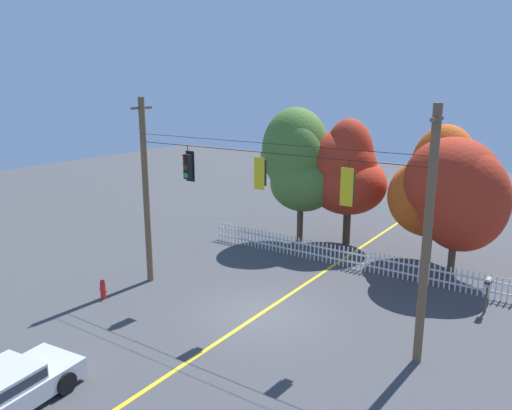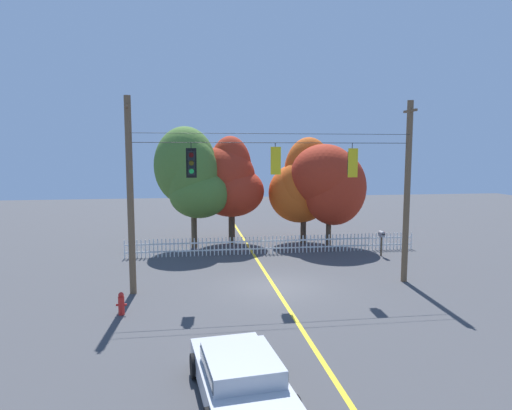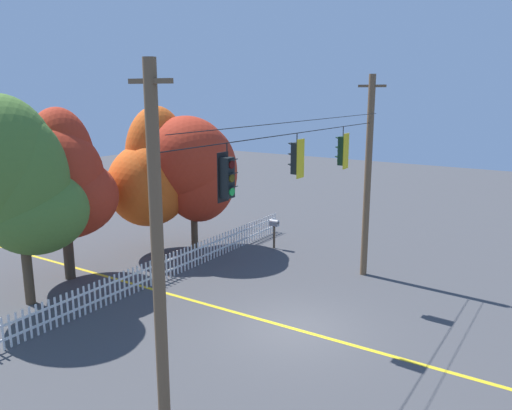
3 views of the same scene
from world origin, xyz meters
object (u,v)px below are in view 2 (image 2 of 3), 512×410
autumn_oak_far_east (303,186)px  autumn_maple_far_west (329,181)px  parked_car (240,376)px  traffic_signal_southbound_primary (352,163)px  autumn_maple_near_fence (190,175)px  fire_hydrant (121,304)px  traffic_signal_northbound_secondary (275,161)px  autumn_maple_mid (228,182)px  roadside_mailbox (382,236)px  traffic_signal_northbound_primary (191,163)px

autumn_oak_far_east → autumn_maple_far_west: bearing=-39.5°
autumn_maple_far_west → parked_car: autumn_maple_far_west is taller
traffic_signal_southbound_primary → autumn_maple_near_fence: (-6.88, 8.76, -0.92)m
autumn_maple_far_west → autumn_maple_near_fence: bearing=176.7°
autumn_oak_far_east → autumn_maple_far_west: autumn_oak_far_east is taller
traffic_signal_southbound_primary → fire_hydrant: traffic_signal_southbound_primary is taller
autumn_maple_near_fence → traffic_signal_southbound_primary: bearing=-51.8°
autumn_maple_near_fence → autumn_maple_far_west: 8.51m
autumn_maple_near_fence → autumn_oak_far_east: bearing=5.1°
traffic_signal_northbound_secondary → autumn_maple_mid: size_ratio=0.19×
traffic_signal_northbound_secondary → autumn_maple_mid: 9.93m
traffic_signal_northbound_secondary → autumn_maple_far_west: bearing=58.9°
traffic_signal_southbound_primary → autumn_maple_mid: autumn_maple_mid is taller
traffic_signal_northbound_secondary → autumn_maple_mid: bearing=96.7°
autumn_maple_far_west → roadside_mailbox: autumn_maple_far_west is taller
traffic_signal_northbound_primary → parked_car: size_ratio=0.33×
traffic_signal_northbound_primary → autumn_maple_near_fence: size_ratio=0.20×
autumn_maple_far_west → parked_car: 18.93m
roadside_mailbox → autumn_oak_far_east: bearing=128.1°
traffic_signal_northbound_primary → fire_hydrant: size_ratio=1.74×
traffic_signal_northbound_primary → autumn_maple_near_fence: 8.79m
autumn_maple_far_west → fire_hydrant: 15.87m
fire_hydrant → roadside_mailbox: roadside_mailbox is taller
traffic_signal_northbound_secondary → parked_car: (-2.50, -8.78, -4.88)m
traffic_signal_northbound_primary → fire_hydrant: traffic_signal_northbound_primary is taller
autumn_maple_near_fence → roadside_mailbox: (10.59, -3.78, -3.30)m
traffic_signal_northbound_primary → roadside_mailbox: size_ratio=1.02×
traffic_signal_northbound_secondary → roadside_mailbox: 9.68m
autumn_maple_near_fence → traffic_signal_northbound_primary: bearing=-90.0°
traffic_signal_southbound_primary → roadside_mailbox: bearing=53.4°
autumn_maple_mid → fire_hydrant: autumn_maple_mid is taller
parked_car → autumn_maple_far_west: bearing=66.3°
autumn_maple_near_fence → autumn_oak_far_east: size_ratio=1.09×
parked_car → fire_hydrant: (-3.60, 6.27, -0.19)m
traffic_signal_northbound_primary → autumn_oak_far_east: (7.11, 9.38, -1.69)m
fire_hydrant → traffic_signal_northbound_primary: bearing=44.2°
autumn_maple_mid → fire_hydrant: size_ratio=8.23×
roadside_mailbox → autumn_maple_near_fence: bearing=160.4°
autumn_maple_near_fence → autumn_maple_mid: 2.60m
traffic_signal_northbound_secondary → autumn_oak_far_east: 10.22m
autumn_maple_mid → roadside_mailbox: autumn_maple_mid is taller
traffic_signal_northbound_secondary → parked_car: bearing=-105.9°
autumn_maple_far_west → roadside_mailbox: size_ratio=4.46×
autumn_maple_near_fence → autumn_oak_far_east: 7.19m
autumn_maple_far_west → autumn_maple_mid: bearing=166.4°
autumn_maple_far_west → roadside_mailbox: bearing=-57.4°
traffic_signal_northbound_secondary → traffic_signal_northbound_primary: bearing=179.7°
parked_car → traffic_signal_northbound_primary: bearing=96.5°
traffic_signal_northbound_primary → roadside_mailbox: 12.43m
autumn_oak_far_east → autumn_maple_far_west: 1.80m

